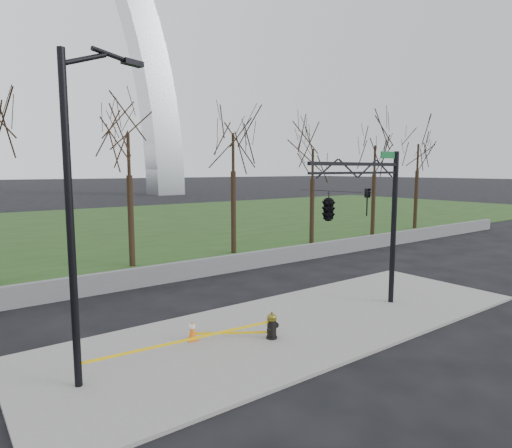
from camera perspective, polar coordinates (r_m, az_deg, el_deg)
ground at (r=15.49m, az=5.98°, el=-12.98°), size 500.00×500.00×0.00m
sidewalk at (r=15.47m, az=5.98°, el=-12.80°), size 18.00×6.00×0.10m
grass_strip at (r=42.18m, az=-22.80°, el=-0.61°), size 120.00×40.00×0.06m
guardrail at (r=21.68m, az=-8.55°, el=-5.91°), size 60.00×0.30×0.90m
tree_row at (r=25.61m, az=-9.05°, el=4.27°), size 49.93×4.00×8.14m
fire_hydrant at (r=13.91m, az=2.10°, el=-13.18°), size 0.53×0.34×0.84m
traffic_cone at (r=13.93m, az=-8.33°, el=-13.57°), size 0.36×0.36×0.62m
street_light at (r=11.06m, az=-22.26°, el=3.37°), size 2.30×0.96×8.21m
traffic_signal_mast at (r=14.98m, az=11.29°, el=2.52°), size 5.09×2.52×6.00m
caution_tape at (r=12.97m, az=-7.11°, el=-14.50°), size 5.64×1.36×0.43m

